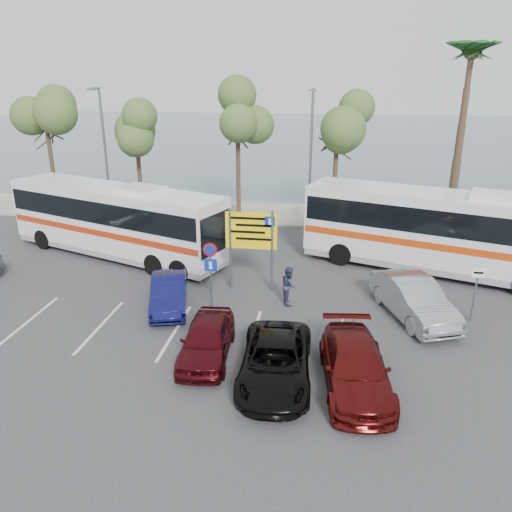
# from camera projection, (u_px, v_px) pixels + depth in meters

# --- Properties ---
(ground) EXTENTS (120.00, 120.00, 0.00)m
(ground) POSITION_uv_depth(u_px,v_px,m) (213.00, 321.00, 19.11)
(ground) COLOR #323235
(ground) RESTS_ON ground
(kerb_strip) EXTENTS (44.00, 2.40, 0.15)m
(kerb_strip) POSITION_uv_depth(u_px,v_px,m) (262.00, 220.00, 32.08)
(kerb_strip) COLOR #98978B
(kerb_strip) RESTS_ON ground
(seawall) EXTENTS (48.00, 0.80, 0.60)m
(seawall) POSITION_uv_depth(u_px,v_px,m) (266.00, 209.00, 33.86)
(seawall) COLOR #A09380
(seawall) RESTS_ON ground
(sea) EXTENTS (140.00, 140.00, 0.00)m
(sea) POSITION_uv_depth(u_px,v_px,m) (303.00, 137.00, 74.83)
(sea) COLOR #45546F
(sea) RESTS_ON ground
(tree_far_left) EXTENTS (3.20, 3.20, 7.60)m
(tree_far_left) POSITION_uv_depth(u_px,v_px,m) (45.00, 117.00, 31.84)
(tree_far_left) COLOR #382619
(tree_far_left) RESTS_ON kerb_strip
(tree_left) EXTENTS (3.20, 3.20, 7.20)m
(tree_left) POSITION_uv_depth(u_px,v_px,m) (135.00, 123.00, 31.13)
(tree_left) COLOR #382619
(tree_left) RESTS_ON kerb_strip
(tree_mid) EXTENTS (3.20, 3.20, 8.00)m
(tree_mid) POSITION_uv_depth(u_px,v_px,m) (238.00, 114.00, 30.02)
(tree_mid) COLOR #382619
(tree_mid) RESTS_ON kerb_strip
(tree_right) EXTENTS (3.20, 3.20, 7.40)m
(tree_right) POSITION_uv_depth(u_px,v_px,m) (338.00, 123.00, 29.37)
(tree_right) COLOR #382619
(tree_right) RESTS_ON kerb_strip
(palm_tree) EXTENTS (4.80, 4.80, 11.20)m
(palm_tree) POSITION_uv_depth(u_px,v_px,m) (472.00, 55.00, 27.14)
(palm_tree) COLOR #382619
(palm_tree) RESTS_ON kerb_strip
(street_lamp_left) EXTENTS (0.45, 1.15, 8.01)m
(street_lamp_left) POSITION_uv_depth(u_px,v_px,m) (104.00, 146.00, 31.44)
(street_lamp_left) COLOR slate
(street_lamp_left) RESTS_ON kerb_strip
(street_lamp_right) EXTENTS (0.45, 1.15, 8.01)m
(street_lamp_right) POSITION_uv_depth(u_px,v_px,m) (311.00, 151.00, 29.67)
(street_lamp_right) COLOR slate
(street_lamp_right) RESTS_ON kerb_strip
(direction_sign) EXTENTS (2.20, 0.12, 3.60)m
(direction_sign) POSITION_uv_depth(u_px,v_px,m) (251.00, 237.00, 21.10)
(direction_sign) COLOR slate
(direction_sign) RESTS_ON ground
(sign_no_stop) EXTENTS (0.60, 0.08, 2.35)m
(sign_no_stop) POSITION_uv_depth(u_px,v_px,m) (210.00, 260.00, 20.86)
(sign_no_stop) COLOR slate
(sign_no_stop) RESTS_ON ground
(sign_parking) EXTENTS (0.50, 0.07, 2.25)m
(sign_parking) POSITION_uv_depth(u_px,v_px,m) (211.00, 278.00, 19.36)
(sign_parking) COLOR slate
(sign_parking) RESTS_ON ground
(sign_taxi) EXTENTS (0.50, 0.07, 2.20)m
(sign_taxi) POSITION_uv_depth(u_px,v_px,m) (476.00, 287.00, 18.67)
(sign_taxi) COLOR slate
(sign_taxi) RESTS_ON ground
(lane_markings) EXTENTS (12.02, 4.20, 0.01)m
(lane_markings) POSITION_uv_depth(u_px,v_px,m) (176.00, 332.00, 18.33)
(lane_markings) COLOR silver
(lane_markings) RESTS_ON ground
(coach_bus_left) EXTENTS (12.40, 6.87, 3.83)m
(coach_bus_left) POSITION_uv_depth(u_px,v_px,m) (116.00, 223.00, 25.42)
(coach_bus_left) COLOR silver
(coach_bus_left) RESTS_ON ground
(coach_bus_right) EXTENTS (13.17, 6.92, 4.05)m
(coach_bus_right) POSITION_uv_depth(u_px,v_px,m) (445.00, 235.00, 23.19)
(coach_bus_right) COLOR silver
(coach_bus_right) RESTS_ON ground
(car_blue) EXTENTS (2.36, 4.12, 1.28)m
(car_blue) POSITION_uv_depth(u_px,v_px,m) (169.00, 293.00, 20.04)
(car_blue) COLOR #10114E
(car_blue) RESTS_ON ground
(car_maroon) EXTENTS (2.39, 4.84, 1.35)m
(car_maroon) POSITION_uv_depth(u_px,v_px,m) (355.00, 367.00, 14.91)
(car_maroon) COLOR #530E0D
(car_maroon) RESTS_ON ground
(car_red) EXTENTS (1.82, 4.01, 1.33)m
(car_red) POSITION_uv_depth(u_px,v_px,m) (207.00, 339.00, 16.49)
(car_red) COLOR #42090E
(car_red) RESTS_ON ground
(suv_black) EXTENTS (2.33, 4.73, 1.29)m
(suv_black) POSITION_uv_depth(u_px,v_px,m) (276.00, 362.00, 15.25)
(suv_black) COLOR black
(suv_black) RESTS_ON ground
(car_silver_b) EXTENTS (3.15, 4.96, 1.54)m
(car_silver_b) POSITION_uv_depth(u_px,v_px,m) (414.00, 299.00, 19.20)
(car_silver_b) COLOR #95969B
(car_silver_b) RESTS_ON ground
(pedestrian_far) EXTENTS (0.76, 0.89, 1.59)m
(pedestrian_far) POSITION_uv_depth(u_px,v_px,m) (289.00, 286.00, 20.34)
(pedestrian_far) COLOR #2F3247
(pedestrian_far) RESTS_ON ground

